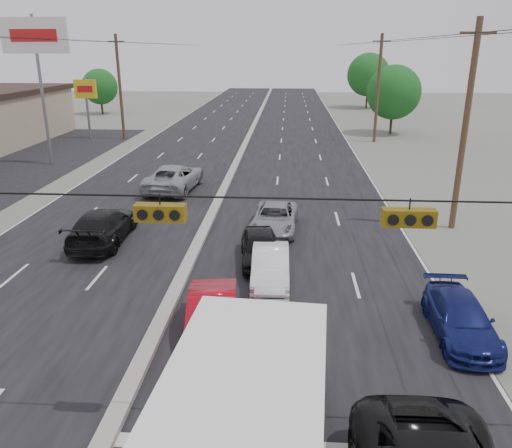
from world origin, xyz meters
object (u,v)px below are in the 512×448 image
(pole_sign_far, at_px, (86,94))
(tree_right_far, at_px, (368,75))
(utility_pole_left_c, at_px, (120,87))
(queue_car_c, at_px, (275,218))
(pole_sign_billboard, at_px, (36,45))
(queue_car_b, at_px, (270,267))
(utility_pole_right_b, at_px, (465,127))
(box_truck, at_px, (249,438))
(oncoming_far, at_px, (174,178))
(red_sedan, at_px, (212,318))
(queue_car_a, at_px, (260,248))
(tree_left_far, at_px, (100,87))
(utility_pole_right_c, at_px, (378,88))
(queue_car_d, at_px, (460,319))
(oncoming_near, at_px, (103,226))
(tree_right_mid, at_px, (394,92))

(pole_sign_far, relative_size, tree_right_far, 0.74)
(utility_pole_left_c, bearing_deg, queue_car_c, -58.44)
(pole_sign_billboard, bearing_deg, queue_car_b, -47.92)
(utility_pole_right_b, xyz_separation_m, box_truck, (-9.01, -17.27, -3.21))
(tree_right_far, xyz_separation_m, queue_car_b, (-12.50, -61.93, -4.29))
(pole_sign_billboard, xyz_separation_m, queue_car_b, (18.00, -19.93, -8.20))
(queue_car_c, distance_m, oncoming_far, 9.86)
(queue_car_b, bearing_deg, red_sedan, -113.77)
(queue_car_a, xyz_separation_m, oncoming_far, (-6.17, 11.29, 0.14))
(tree_left_far, xyz_separation_m, queue_car_a, (25.00, -50.08, -3.03))
(box_truck, bearing_deg, pole_sign_far, 119.33)
(utility_pole_left_c, height_order, utility_pole_right_c, same)
(utility_pole_right_c, xyz_separation_m, queue_car_a, (-9.50, -30.08, -4.42))
(utility_pole_right_c, height_order, queue_car_c, utility_pole_right_c)
(queue_car_c, bearing_deg, utility_pole_left_c, 125.01)
(pole_sign_billboard, distance_m, tree_right_far, 52.05)
(red_sedan, distance_m, queue_car_d, 7.79)
(red_sedan, distance_m, queue_car_b, 4.40)
(pole_sign_billboard, xyz_separation_m, pole_sign_far, (-1.50, 12.00, -4.46))
(pole_sign_far, xyz_separation_m, oncoming_near, (11.51, -28.10, -3.62))
(red_sedan, relative_size, queue_car_b, 1.07)
(pole_sign_billboard, bearing_deg, pole_sign_far, 97.13)
(utility_pole_right_c, distance_m, tree_left_far, 39.90)
(tree_right_mid, bearing_deg, oncoming_near, -120.50)
(tree_right_far, relative_size, red_sedan, 1.89)
(pole_sign_billboard, distance_m, box_truck, 35.89)
(utility_pole_right_b, bearing_deg, tree_right_mid, 85.24)
(utility_pole_left_c, height_order, pole_sign_far, utility_pole_left_c)
(utility_pole_right_c, distance_m, pole_sign_far, 28.51)
(utility_pole_right_b, relative_size, queue_car_d, 2.36)
(oncoming_near, bearing_deg, queue_car_c, -167.76)
(queue_car_c, bearing_deg, queue_car_d, -53.46)
(utility_pole_right_b, distance_m, pole_sign_far, 37.92)
(pole_sign_billboard, distance_m, tree_left_far, 33.27)
(pole_sign_far, xyz_separation_m, oncoming_far, (12.83, -18.79, -3.59))
(tree_left_far, bearing_deg, utility_pole_right_b, -52.52)
(tree_right_mid, bearing_deg, pole_sign_billboard, -150.05)
(tree_right_far, bearing_deg, tree_left_far, -165.26)
(utility_pole_right_c, bearing_deg, queue_car_d, -94.68)
(queue_car_d, bearing_deg, utility_pole_right_b, 75.64)
(red_sedan, xyz_separation_m, queue_car_b, (1.67, 4.07, -0.05))
(utility_pole_left_c, distance_m, tree_left_far, 22.19)
(oncoming_far, bearing_deg, pole_sign_billboard, -25.65)
(queue_car_a, xyz_separation_m, queue_car_b, (0.50, -1.85, -0.02))
(utility_pole_right_c, bearing_deg, box_truck, -102.04)
(tree_left_far, xyz_separation_m, tree_right_mid, (37.00, -15.00, 0.62))
(utility_pole_left_c, bearing_deg, tree_right_mid, 10.30)
(utility_pole_right_b, height_order, red_sedan, utility_pole_right_b)
(oncoming_near, bearing_deg, box_truck, 117.23)
(box_truck, height_order, oncoming_far, box_truck)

